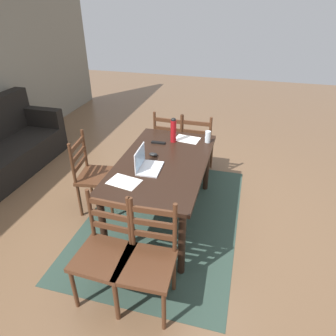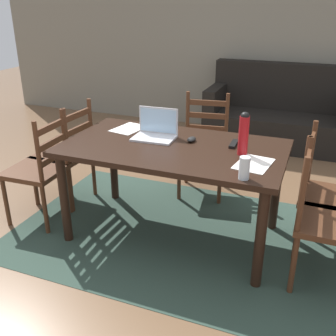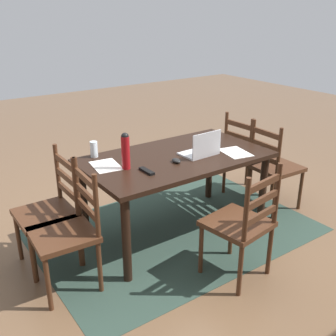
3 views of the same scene
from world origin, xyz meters
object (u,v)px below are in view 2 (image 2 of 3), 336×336
(chair_far_head, at_px, (204,147))
(water_bottle, at_px, (244,133))
(computer_mouse, at_px, (192,139))
(tv_remote, at_px, (234,144))
(chair_right_far, at_px, (327,196))
(drinking_glass, at_px, (244,168))
(dining_table, at_px, (173,157))
(couch, at_px, (279,116))
(chair_left_far, at_px, (66,155))
(chair_left_near, at_px, (40,170))
(chair_right_near, at_px, (325,221))
(laptop, at_px, (156,130))

(chair_far_head, relative_size, water_bottle, 3.12)
(computer_mouse, distance_m, tv_remote, 0.32)
(chair_right_far, distance_m, tv_remote, 0.76)
(chair_far_head, height_order, drinking_glass, chair_far_head)
(dining_table, relative_size, couch, 0.91)
(dining_table, height_order, water_bottle, water_bottle)
(chair_far_head, distance_m, water_bottle, 1.08)
(chair_left_far, height_order, chair_far_head, same)
(chair_right_far, distance_m, computer_mouse, 1.06)
(tv_remote, bearing_deg, computer_mouse, -174.59)
(chair_left_near, bearing_deg, water_bottle, 6.92)
(water_bottle, bearing_deg, computer_mouse, 163.34)
(chair_right_near, height_order, chair_left_far, same)
(drinking_glass, distance_m, computer_mouse, 0.73)
(chair_far_head, distance_m, drinking_glass, 1.42)
(chair_right_near, bearing_deg, computer_mouse, 162.35)
(chair_right_far, relative_size, tv_remote, 5.59)
(tv_remote, bearing_deg, chair_left_far, 178.30)
(drinking_glass, bearing_deg, chair_left_far, 161.42)
(chair_left_far, distance_m, water_bottle, 1.69)
(computer_mouse, bearing_deg, dining_table, -120.74)
(chair_left_near, relative_size, chair_right_far, 1.00)
(dining_table, height_order, tv_remote, tv_remote)
(couch, distance_m, water_bottle, 2.62)
(chair_right_far, xyz_separation_m, laptop, (-1.30, -0.06, 0.36))
(laptop, relative_size, computer_mouse, 3.29)
(chair_left_far, xyz_separation_m, tv_remote, (1.52, -0.01, 0.31))
(water_bottle, bearing_deg, chair_right_far, 16.50)
(couch, bearing_deg, chair_far_head, -105.90)
(chair_left_far, xyz_separation_m, couch, (1.60, 2.39, -0.11))
(chair_left_far, xyz_separation_m, laptop, (0.92, -0.06, 0.36))
(water_bottle, distance_m, tv_remote, 0.24)
(dining_table, relative_size, chair_right_far, 1.73)
(water_bottle, bearing_deg, laptop, 170.89)
(couch, relative_size, tv_remote, 10.59)
(chair_left_near, height_order, chair_right_far, same)
(chair_left_far, distance_m, laptop, 0.98)
(chair_far_head, xyz_separation_m, computer_mouse, (0.10, -0.70, 0.32))
(chair_left_near, height_order, chair_far_head, same)
(drinking_glass, xyz_separation_m, computer_mouse, (-0.51, 0.53, -0.05))
(chair_right_near, bearing_deg, chair_far_head, 137.44)
(chair_right_near, relative_size, laptop, 2.89)
(laptop, bearing_deg, chair_left_near, -161.32)
(chair_left_near, bearing_deg, computer_mouse, 14.89)
(couch, bearing_deg, drinking_glass, -87.79)
(chair_left_far, relative_size, chair_far_head, 1.00)
(chair_right_near, bearing_deg, water_bottle, 161.67)
(chair_right_far, bearing_deg, chair_left_near, -170.43)
(couch, relative_size, water_bottle, 5.91)
(chair_left_near, bearing_deg, chair_right_near, -0.04)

